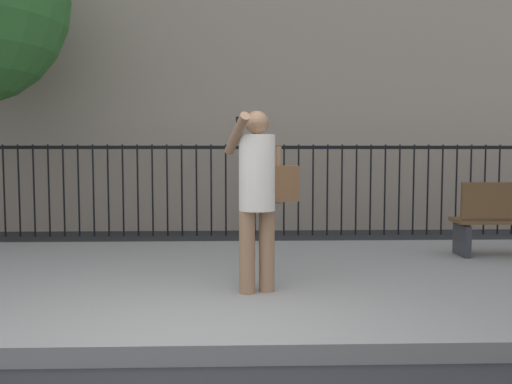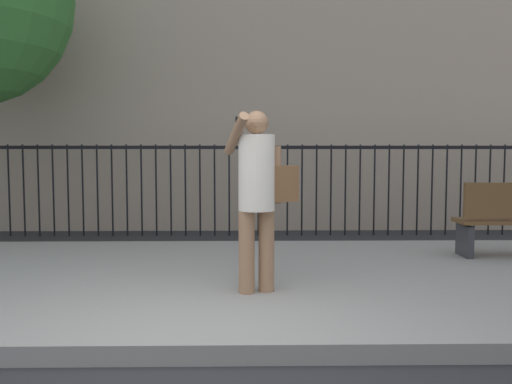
{
  "view_description": "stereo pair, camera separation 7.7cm",
  "coord_description": "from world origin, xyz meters",
  "views": [
    {
      "loc": [
        0.35,
        -3.69,
        1.48
      ],
      "look_at": [
        0.52,
        1.73,
        1.08
      ],
      "focal_mm": 38.52,
      "sensor_mm": 36.0,
      "label": 1
    },
    {
      "loc": [
        0.43,
        -3.69,
        1.48
      ],
      "look_at": [
        0.52,
        1.73,
        1.08
      ],
      "focal_mm": 38.52,
      "sensor_mm": 36.0,
      "label": 2
    }
  ],
  "objects": [
    {
      "name": "ground_plane",
      "position": [
        0.0,
        0.0,
        0.0
      ],
      "size": [
        60.0,
        60.0,
        0.0
      ],
      "primitive_type": "plane",
      "color": "#28282B"
    },
    {
      "name": "sidewalk",
      "position": [
        0.0,
        2.2,
        0.07
      ],
      "size": [
        28.0,
        4.4,
        0.15
      ],
      "primitive_type": "cube",
      "color": "gray",
      "rests_on": "ground"
    },
    {
      "name": "iron_fence",
      "position": [
        0.0,
        5.9,
        1.02
      ],
      "size": [
        12.03,
        0.04,
        1.6
      ],
      "color": "black",
      "rests_on": "ground"
    },
    {
      "name": "pedestrian_on_phone",
      "position": [
        0.55,
        1.44,
        1.14
      ],
      "size": [
        0.72,
        0.53,
        1.71
      ],
      "color": "#936B4C",
      "rests_on": "sidewalk"
    }
  ]
}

